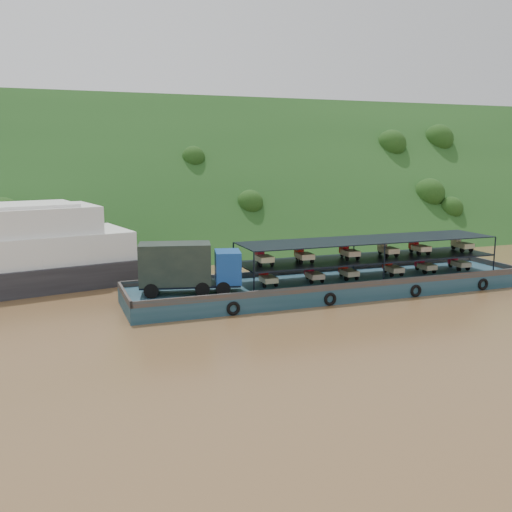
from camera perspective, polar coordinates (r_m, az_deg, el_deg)
name	(u,v)px	position (r m, az deg, el deg)	size (l,w,h in m)	color
ground	(291,299)	(47.35, 3.54, -4.26)	(160.00, 160.00, 0.00)	brown
hillside	(188,239)	(80.97, -6.80, 1.69)	(140.00, 28.00, 28.00)	#173814
cargo_barge	(314,281)	(48.22, 5.86, -2.46)	(35.00, 7.18, 5.11)	#12343F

